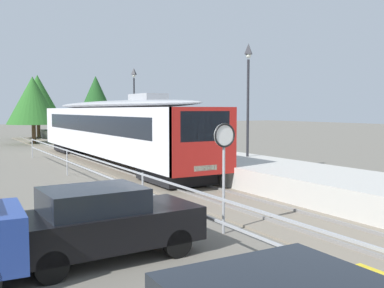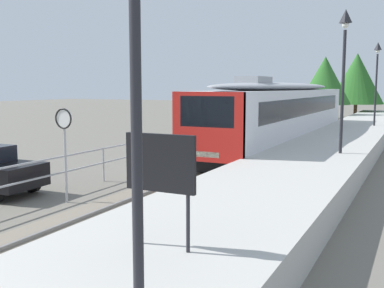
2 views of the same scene
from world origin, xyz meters
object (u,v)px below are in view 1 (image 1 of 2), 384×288
object	(u,v)px
parked_hatchback_black	(102,222)
platform_lamp_far_end	(134,90)
speed_limit_sign	(224,150)
commuter_train	(112,127)
platform_lamp_mid_platform	(248,78)

from	to	relation	value
parked_hatchback_black	platform_lamp_far_end	bearing A→B (deg)	65.91
platform_lamp_far_end	speed_limit_sign	bearing A→B (deg)	-106.86
commuter_train	parked_hatchback_black	size ratio (longest dim) A/B	5.08
commuter_train	platform_lamp_far_end	world-z (taller)	platform_lamp_far_end
platform_lamp_mid_platform	platform_lamp_far_end	distance (m)	14.04
platform_lamp_far_end	parked_hatchback_black	world-z (taller)	platform_lamp_far_end
commuter_train	platform_lamp_far_end	size ratio (longest dim) A/B	3.86
speed_limit_sign	platform_lamp_far_end	bearing A→B (deg)	73.14
commuter_train	platform_lamp_far_end	distance (m)	8.42
platform_lamp_mid_platform	parked_hatchback_black	xyz separation A→B (m)	(-9.88, -8.06, -3.83)
commuter_train	platform_lamp_mid_platform	size ratio (longest dim) A/B	3.86
platform_lamp_mid_platform	platform_lamp_far_end	size ratio (longest dim) A/B	1.00
platform_lamp_mid_platform	platform_lamp_far_end	bearing A→B (deg)	90.00
platform_lamp_mid_platform	speed_limit_sign	distance (m)	10.52
commuter_train	parked_hatchback_black	world-z (taller)	commuter_train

